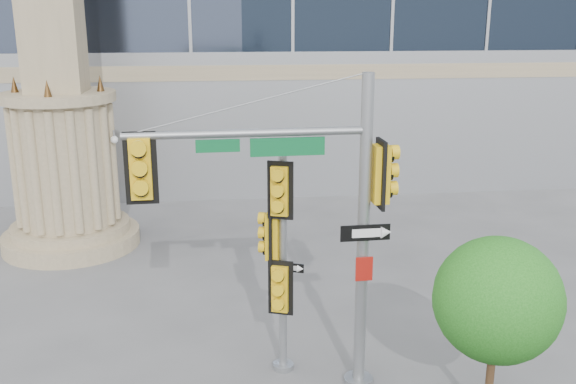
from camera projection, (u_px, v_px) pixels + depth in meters
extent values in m
plane|color=#545456|center=(279.00, 382.00, 13.44)|extent=(120.00, 120.00, 0.00)
cylinder|color=gray|center=(72.00, 238.00, 21.32)|extent=(4.40, 4.40, 0.50)
cylinder|color=gray|center=(71.00, 227.00, 21.21)|extent=(3.80, 3.80, 0.30)
cylinder|color=gray|center=(65.00, 163.00, 20.64)|extent=(3.00, 3.00, 4.00)
cylinder|color=gray|center=(59.00, 97.00, 20.06)|extent=(3.50, 3.50, 0.30)
cone|color=#472D14|center=(100.00, 83.00, 20.10)|extent=(0.24, 0.24, 0.50)
cone|color=#472D14|center=(14.00, 84.00, 19.81)|extent=(0.24, 0.24, 0.50)
cylinder|color=slate|center=(358.00, 380.00, 13.39)|extent=(0.60, 0.60, 0.13)
cylinder|color=slate|center=(363.00, 238.00, 12.55)|extent=(0.24, 0.24, 6.42)
cylinder|color=slate|center=(247.00, 133.00, 11.67)|extent=(4.50, 0.28, 0.15)
cube|color=#0A5B2C|center=(288.00, 147.00, 11.82)|extent=(1.39, 0.08, 0.34)
cube|color=yellow|center=(141.00, 168.00, 11.56)|extent=(0.60, 0.32, 1.34)
cube|color=yellow|center=(380.00, 174.00, 12.25)|extent=(0.32, 0.60, 1.34)
cube|color=black|center=(365.00, 233.00, 12.37)|extent=(0.98, 0.06, 0.32)
cube|color=#9C150E|center=(364.00, 269.00, 12.57)|extent=(0.34, 0.04, 0.49)
cylinder|color=slate|center=(283.00, 366.00, 13.95)|extent=(0.46, 0.46, 0.11)
cylinder|color=slate|center=(283.00, 267.00, 13.33)|extent=(0.17, 0.17, 4.74)
cube|color=yellow|center=(280.00, 190.00, 12.67)|extent=(0.58, 0.42, 1.19)
cube|color=yellow|center=(273.00, 236.00, 13.19)|extent=(0.42, 0.58, 1.19)
cube|color=yellow|center=(281.00, 288.00, 13.23)|extent=(0.58, 0.42, 1.19)
cube|color=black|center=(290.00, 267.00, 13.17)|extent=(0.56, 0.22, 0.19)
cylinder|color=#382314|center=(490.00, 376.00, 11.86)|extent=(0.15, 0.15, 1.97)
sphere|color=#1A5914|center=(497.00, 300.00, 11.45)|extent=(2.30, 2.30, 2.30)
sphere|color=#1A5914|center=(515.00, 308.00, 11.86)|extent=(1.42, 1.42, 1.42)
sphere|color=#1A5914|center=(482.00, 322.00, 11.22)|extent=(1.20, 1.20, 1.20)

